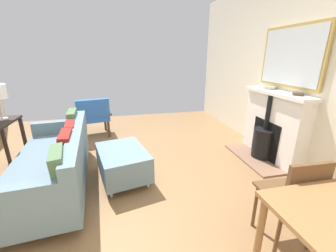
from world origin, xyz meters
The scene contains 10 objects.
ground_plane centered at (0.00, 0.00, 0.00)m, with size 5.28×5.96×0.01m, color olive.
wall_left centered at (-2.64, 0.00, 1.42)m, with size 0.12×5.96×2.84m, color silver.
fireplace centered at (-2.43, 0.08, 0.48)m, with size 0.61×1.22×1.07m.
mirror_over_mantel centered at (-2.55, 0.08, 1.56)m, with size 0.04×1.13×0.84m.
mantel_bowl_near centered at (-2.46, -0.13, 1.10)m, with size 0.17×0.17×0.04m.
mantel_bowl_far centered at (-2.46, 0.42, 1.10)m, with size 0.14×0.14×0.04m.
sofa centered at (0.65, 0.18, 0.34)m, with size 0.98×2.00×0.80m.
ottoman centered at (-0.14, 0.19, 0.25)m, with size 0.73×0.91×0.42m.
armchair_accent centered at (0.38, -1.52, 0.46)m, with size 0.77×0.70×0.81m.
dining_chair_near_fireplace centered at (-1.49, 1.56, 0.51)m, with size 0.41×0.41×0.84m.
Camera 1 is at (-0.18, 2.73, 1.57)m, focal length 22.47 mm.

